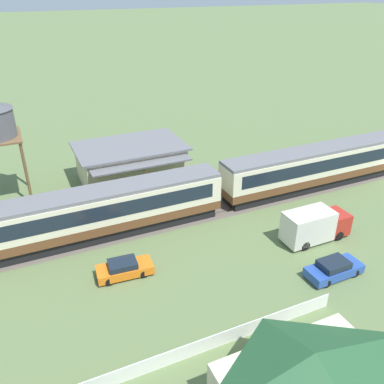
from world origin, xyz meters
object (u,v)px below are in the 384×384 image
parked_car_orange (124,268)px  cottage_dark_green_roof (310,383)px  station_building (131,162)px  delivery_truck_red (314,225)px  parked_car_blue (334,269)px  passenger_train (222,185)px

parked_car_orange → cottage_dark_green_roof: bearing=-65.5°
station_building → cottage_dark_green_roof: 29.51m
cottage_dark_green_roof → station_building: bearing=89.8°
cottage_dark_green_roof → delivery_truck_red: size_ratio=1.53×
cottage_dark_green_roof → parked_car_blue: cottage_dark_green_roof is taller
parked_car_blue → delivery_truck_red: (1.71, 4.38, 0.75)m
parked_car_blue → delivery_truck_red: delivery_truck_red is taller
parked_car_blue → delivery_truck_red: 4.77m
parked_car_blue → parked_car_orange: 15.22m
parked_car_blue → parked_car_orange: bearing=154.5°
passenger_train → delivery_truck_red: passenger_train is taller
cottage_dark_green_roof → parked_car_blue: (8.66, 7.71, -1.57)m
parked_car_blue → delivery_truck_red: bearing=67.9°
passenger_train → parked_car_blue: (2.68, -12.24, -1.75)m
station_building → parked_car_blue: (8.56, -21.80, -1.36)m
parked_car_orange → station_building: bearing=75.6°
cottage_dark_green_roof → parked_car_orange: bearing=110.1°
parked_car_blue → parked_car_orange: size_ratio=1.03×
parked_car_blue → cottage_dark_green_roof: bearing=-139.1°
station_building → delivery_truck_red: 20.23m
passenger_train → delivery_truck_red: (4.40, -7.85, -1.00)m
station_building → cottage_dark_green_roof: size_ratio=1.26×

